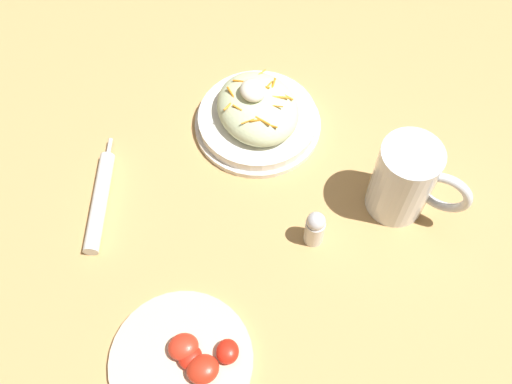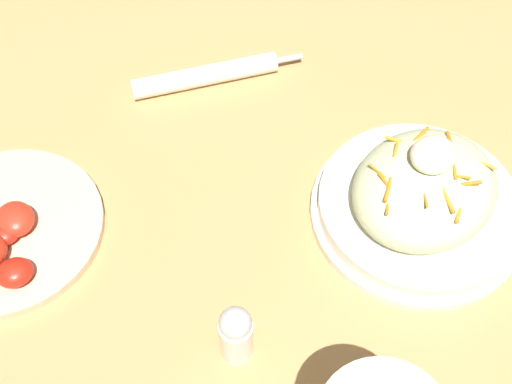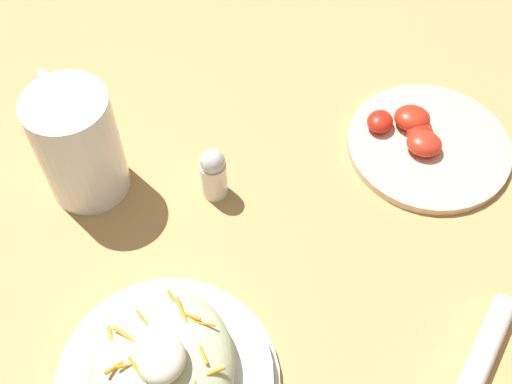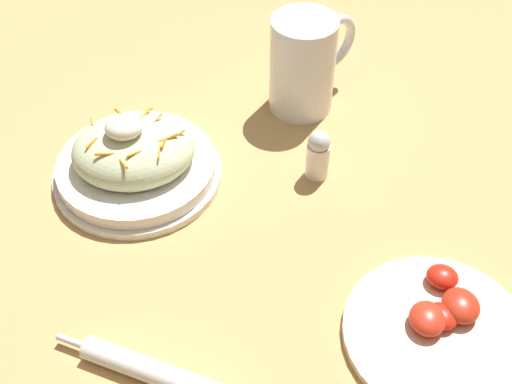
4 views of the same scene
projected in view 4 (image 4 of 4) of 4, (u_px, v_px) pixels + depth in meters
ground_plane at (241, 197)px, 0.88m from camera, size 1.43×1.43×0.00m
salad_plate at (135, 159)px, 0.88m from camera, size 0.23×0.23×0.11m
beer_mug at (304, 68)px, 0.97m from camera, size 0.14×0.12×0.15m
napkin_roll at (161, 375)px, 0.68m from camera, size 0.20×0.12×0.03m
tomato_plate at (439, 328)px, 0.73m from camera, size 0.21×0.21×0.04m
salt_shaker at (318, 154)px, 0.88m from camera, size 0.03×0.03×0.08m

